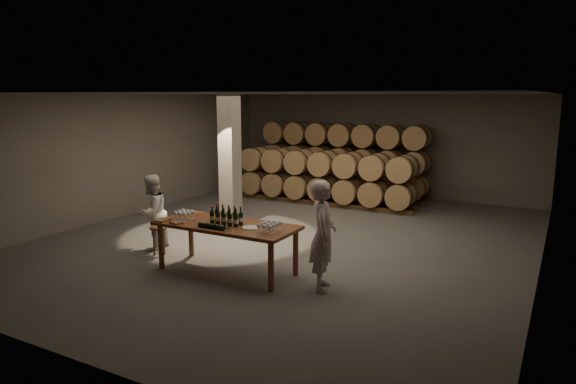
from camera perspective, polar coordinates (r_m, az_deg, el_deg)
The scene contains 15 objects.
room at distance 12.34m, azimuth -6.47°, elevation 3.35°, with size 12.00×12.00×12.00m.
tasting_table at distance 9.30m, azimuth -6.85°, elevation -4.13°, with size 2.60×1.10×0.90m.
barrel_stack_back at distance 16.35m, azimuth 6.16°, elevation 3.73°, with size 5.48×0.95×2.31m.
barrel_stack_front at distance 15.13m, azimuth 4.09°, elevation 1.79°, with size 5.48×0.95×1.57m.
bottle_cluster at distance 9.21m, azimuth -6.87°, elevation -2.86°, with size 0.60×0.23×0.33m.
lying_bottles at distance 8.96m, azimuth -8.44°, elevation -3.78°, with size 0.63×0.08×0.08m.
glass_cluster_left at distance 9.67m, azimuth -11.51°, elevation -2.29°, with size 0.31×0.31×0.18m.
glass_cluster_right at distance 8.69m, azimuth -2.07°, elevation -3.65°, with size 0.30×0.41×0.16m.
plate at distance 8.93m, azimuth -4.17°, elevation -3.97°, with size 0.31×0.31×0.02m, color white.
notebook_near at distance 9.45m, azimuth -12.29°, elevation -3.32°, with size 0.22×0.18×0.03m, color brown.
notebook_corner at distance 9.71m, azimuth -13.80°, elevation -3.04°, with size 0.21×0.26×0.02m, color brown.
pen at distance 9.39m, azimuth -12.10°, elevation -3.47°, with size 0.01×0.01×0.15m, color black.
stool at distance 10.64m, azimuth -14.19°, elevation -4.31°, with size 0.34×0.34×0.57m.
person_man at distance 8.42m, azimuth 3.90°, elevation -4.83°, with size 0.67×0.44×1.83m, color beige.
person_woman at distance 10.98m, azimuth -14.88°, elevation -2.19°, with size 0.76×0.59×1.56m, color white.
Camera 1 is at (5.26, -9.79, 3.17)m, focal length 32.00 mm.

